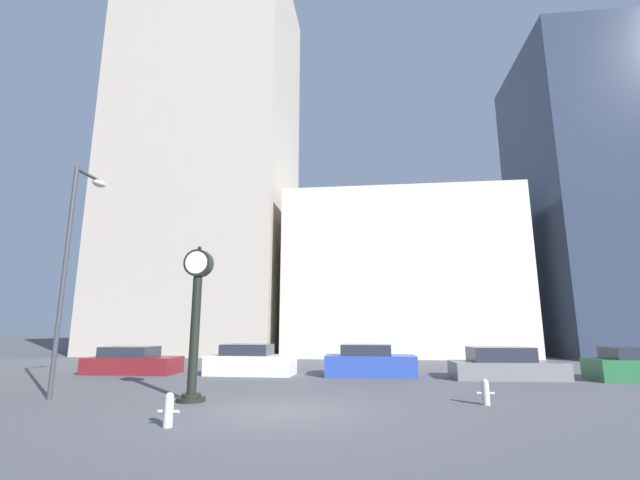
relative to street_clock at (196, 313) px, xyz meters
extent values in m
plane|color=#515156|center=(2.81, -1.14, -2.51)|extent=(200.00, 200.00, 0.00)
cube|color=#ADA393|center=(-9.13, 22.86, 14.74)|extent=(14.60, 12.00, 34.49)
cube|color=beige|center=(7.55, 22.86, 3.51)|extent=(17.14, 12.00, 12.03)
cube|color=#2D384C|center=(23.38, 22.86, 9.90)|extent=(10.36, 12.00, 24.81)
cylinder|color=black|center=(0.00, 0.00, -2.45)|extent=(0.82, 0.82, 0.12)
cylinder|color=black|center=(0.00, 0.00, -2.34)|extent=(0.55, 0.55, 0.10)
cylinder|color=black|center=(0.00, 0.00, -0.60)|extent=(0.27, 0.27, 3.38)
cylinder|color=black|center=(0.00, 0.00, 1.51)|extent=(0.83, 0.37, 0.83)
cylinder|color=white|center=(0.00, -0.20, 1.51)|extent=(0.68, 0.02, 0.68)
cylinder|color=white|center=(0.00, 0.20, 1.51)|extent=(0.68, 0.02, 0.68)
sphere|color=black|center=(0.00, 0.00, 1.98)|extent=(0.12, 0.12, 0.12)
cube|color=maroon|center=(-5.77, 6.93, -2.14)|extent=(4.16, 2.00, 0.74)
cube|color=#232833|center=(-5.98, 6.92, -1.53)|extent=(2.30, 1.73, 0.47)
cube|color=silver|center=(-0.21, 7.03, -2.08)|extent=(3.93, 1.81, 0.86)
cube|color=#232833|center=(-0.40, 7.04, -1.41)|extent=(2.18, 1.57, 0.48)
cube|color=#28429E|center=(5.14, 7.08, -2.06)|extent=(3.94, 1.80, 0.89)
cube|color=#232833|center=(4.94, 7.08, -1.39)|extent=(2.18, 1.55, 0.46)
cube|color=slate|center=(10.75, 6.68, -2.16)|extent=(4.54, 1.98, 0.70)
cube|color=#232833|center=(10.53, 6.66, -1.51)|extent=(2.53, 1.66, 0.58)
cube|color=#232833|center=(15.76, 6.63, -1.43)|extent=(2.21, 1.59, 0.46)
cylinder|color=#B7B7BC|center=(0.83, -3.15, -2.22)|extent=(0.21, 0.21, 0.58)
sphere|color=#B7B7BC|center=(0.83, -3.15, -1.89)|extent=(0.20, 0.20, 0.20)
cylinder|color=#B7B7BC|center=(0.66, -3.15, -2.19)|extent=(0.13, 0.07, 0.07)
cylinder|color=#B7B7BC|center=(1.00, -3.15, -2.19)|extent=(0.13, 0.07, 0.07)
cylinder|color=#B7B7BC|center=(8.30, 0.38, -2.23)|extent=(0.21, 0.21, 0.57)
sphere|color=#B7B7BC|center=(8.30, 0.38, -1.91)|extent=(0.20, 0.20, 0.20)
cylinder|color=#B7B7BC|center=(8.13, 0.38, -2.20)|extent=(0.13, 0.07, 0.07)
cylinder|color=#B7B7BC|center=(8.47, 0.38, -2.20)|extent=(0.13, 0.07, 0.07)
cylinder|color=#38383D|center=(-4.34, -0.11, 1.16)|extent=(0.14, 0.14, 7.33)
cylinder|color=#38383D|center=(-4.34, 0.49, 4.72)|extent=(0.11, 1.20, 0.11)
ellipsoid|color=silver|center=(-4.34, 1.09, 4.62)|extent=(0.36, 0.60, 0.24)
camera|label=1|loc=(5.19, -12.45, -0.41)|focal=24.00mm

